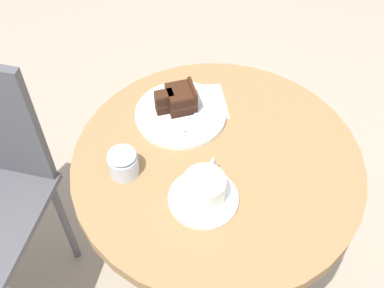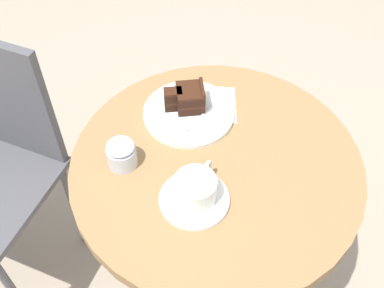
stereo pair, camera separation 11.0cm
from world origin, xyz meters
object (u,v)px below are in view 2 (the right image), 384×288
teaspoon (178,209)px  napkin (208,105)px  coffee_cup (195,188)px  fork (193,126)px  saucer (196,200)px  sugar_pot (121,154)px  cake_plate (189,113)px  cake_slice (188,98)px

teaspoon → napkin: 0.33m
coffee_cup → fork: 0.20m
saucer → sugar_pot: size_ratio=2.19×
cake_plate → sugar_pot: (-0.21, 0.07, 0.03)m
coffee_cup → napkin: 0.29m
coffee_cup → fork: (0.18, 0.09, -0.02)m
saucer → fork: 0.21m
cake_slice → fork: bearing=-142.3°
napkin → sugar_pot: sugar_pot is taller
coffee_cup → napkin: (0.27, 0.10, -0.04)m
teaspoon → cake_slice: cake_slice is taller
cake_slice → saucer: bearing=-149.6°
sugar_pot → cake_slice: bearing=-14.6°
cake_slice → coffee_cup: bearing=-149.8°
saucer → napkin: bearing=20.2°
teaspoon → napkin: size_ratio=0.60×
coffee_cup → cake_plate: (0.22, 0.13, -0.03)m
cake_plate → cake_slice: 0.04m
saucer → cake_plate: size_ratio=0.67×
cake_plate → teaspoon: bearing=-157.7°
cake_slice → napkin: (0.04, -0.04, -0.04)m
saucer → fork: (0.18, 0.10, 0.01)m
coffee_cup → cake_plate: size_ratio=0.54×
cake_slice → teaspoon: bearing=-157.1°
saucer → napkin: size_ratio=0.85×
cake_slice → napkin: cake_slice is taller
coffee_cup → cake_slice: bearing=30.2°
fork → cake_plate: bearing=-133.6°
cake_slice → napkin: size_ratio=0.60×
coffee_cup → teaspoon: bearing=160.5°
cake_plate → sugar_pot: sugar_pot is taller
fork → napkin: bearing=-170.3°
teaspoon → napkin: bearing=-79.0°
coffee_cup → cake_plate: coffee_cup is taller
saucer → sugar_pot: 0.20m
coffee_cup → saucer: bearing=-143.8°
teaspoon → saucer: bearing=-122.1°
cake_plate → cake_slice: size_ratio=2.09×
cake_slice → sugar_pot: 0.23m
cake_slice → sugar_pot: size_ratio=1.55×
teaspoon → fork: bearing=-74.6°
sugar_pot → napkin: bearing=-20.5°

